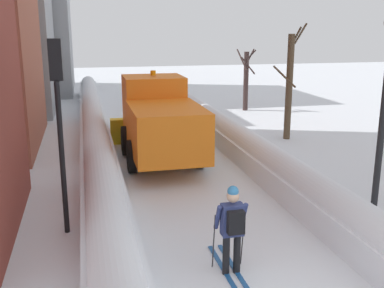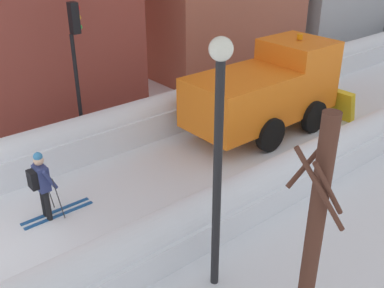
% 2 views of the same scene
% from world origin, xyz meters
% --- Properties ---
extents(ground_plane, '(80.00, 80.00, 0.00)m').
position_xyz_m(ground_plane, '(0.00, 10.00, 0.00)').
color(ground_plane, white).
extents(snowbank_left, '(1.10, 36.00, 1.31)m').
position_xyz_m(snowbank_left, '(-2.63, 10.00, 0.63)').
color(snowbank_left, white).
rests_on(snowbank_left, ground).
extents(snowbank_right, '(1.10, 36.00, 1.12)m').
position_xyz_m(snowbank_right, '(2.63, 10.00, 0.51)').
color(snowbank_right, white).
rests_on(snowbank_right, ground).
extents(plow_truck, '(3.20, 5.98, 3.12)m').
position_xyz_m(plow_truck, '(-0.40, 9.53, 1.48)').
color(plow_truck, orange).
rests_on(plow_truck, ground).
extents(skier, '(0.62, 1.80, 1.81)m').
position_xyz_m(skier, '(-0.34, 1.49, 1.00)').
color(skier, black).
rests_on(skier, ground).
extents(traffic_light_pole, '(0.28, 0.42, 4.45)m').
position_xyz_m(traffic_light_pole, '(-3.52, 4.27, 3.12)').
color(traffic_light_pole, black).
rests_on(traffic_light_pole, ground).
extents(street_lamp, '(0.40, 0.40, 5.00)m').
position_xyz_m(street_lamp, '(3.92, 3.16, 3.18)').
color(street_lamp, black).
rests_on(street_lamp, ground).
extents(bare_tree_near, '(0.92, 0.99, 4.21)m').
position_xyz_m(bare_tree_near, '(5.77, 3.57, 2.17)').
color(bare_tree_near, '#4E2C20').
rests_on(bare_tree_near, ground).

